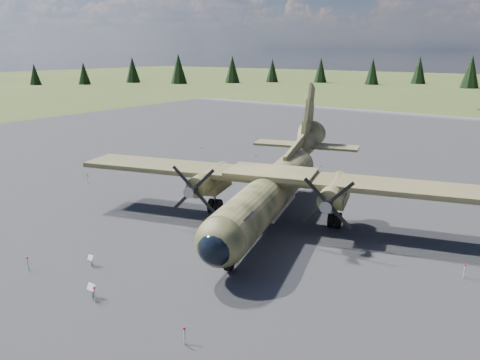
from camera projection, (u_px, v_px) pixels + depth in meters
The scene contains 7 objects.
ground at pixel (226, 218), 35.13m from camera, with size 500.00×500.00×0.00m, color #465124.
apron at pixel (292, 187), 42.96m from camera, with size 120.00×120.00×0.04m, color #58585D.
transport_plane at pixel (275, 181), 34.54m from camera, with size 29.42×26.28×9.81m.
info_placard_left at pixel (91, 259), 27.24m from camera, with size 0.44×0.20×0.68m.
info_placard_right at pixel (92, 289), 23.70m from camera, with size 0.51×0.22×0.79m.
barrier_fence at pixel (221, 211), 35.19m from camera, with size 33.12×29.62×0.85m.
treeline at pixel (339, 153), 34.96m from camera, with size 319.02×321.16×10.98m.
Camera 1 is at (20.07, -26.30, 12.20)m, focal length 35.00 mm.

